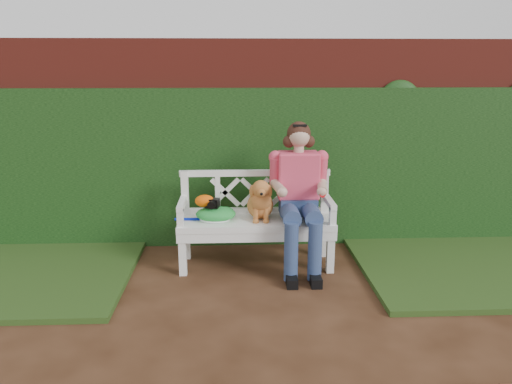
{
  "coord_description": "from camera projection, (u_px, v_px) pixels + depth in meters",
  "views": [
    {
      "loc": [
        -0.11,
        -3.61,
        1.93
      ],
      "look_at": [
        0.09,
        1.02,
        0.75
      ],
      "focal_mm": 35.0,
      "sensor_mm": 36.0,
      "label": 1
    }
  ],
  "objects": [
    {
      "name": "tennis_racket",
      "position": [
        212.0,
        219.0,
        4.81
      ],
      "size": [
        0.6,
        0.43,
        0.03
      ],
      "primitive_type": null,
      "rotation": [
        0.0,
        0.0,
        -0.39
      ],
      "color": "silver",
      "rests_on": "garden_bench"
    },
    {
      "name": "grass_right",
      "position": [
        489.0,
        263.0,
        4.95
      ],
      "size": [
        2.6,
        2.0,
        0.05
      ],
      "primitive_type": "cube",
      "color": "#203915",
      "rests_on": "ground"
    },
    {
      "name": "brick_wall",
      "position": [
        244.0,
        142.0,
        5.55
      ],
      "size": [
        10.0,
        0.3,
        2.2
      ],
      "primitive_type": "cube",
      "color": "maroon",
      "rests_on": "ground"
    },
    {
      "name": "seated_woman",
      "position": [
        298.0,
        197.0,
        4.79
      ],
      "size": [
        0.73,
        0.89,
        1.4
      ],
      "primitive_type": null,
      "rotation": [
        0.0,
        0.0,
        -0.19
      ],
      "color": "#EA2B4D",
      "rests_on": "ground"
    },
    {
      "name": "ivy_hedge",
      "position": [
        245.0,
        168.0,
        5.4
      ],
      "size": [
        10.0,
        0.18,
        1.7
      ],
      "primitive_type": "cube",
      "color": "#2A5C1F",
      "rests_on": "ground"
    },
    {
      "name": "ground",
      "position": [
        250.0,
        314.0,
        3.98
      ],
      "size": [
        60.0,
        60.0,
        0.0
      ],
      "primitive_type": "plane",
      "color": "black"
    },
    {
      "name": "garden_bench",
      "position": [
        256.0,
        242.0,
        4.91
      ],
      "size": [
        1.63,
        0.76,
        0.48
      ],
      "primitive_type": null,
      "rotation": [
        0.0,
        0.0,
        0.11
      ],
      "color": "white",
      "rests_on": "ground"
    },
    {
      "name": "baseball_glove",
      "position": [
        205.0,
        201.0,
        4.77
      ],
      "size": [
        0.2,
        0.16,
        0.12
      ],
      "primitive_type": "ellipsoid",
      "rotation": [
        0.0,
        0.0,
        0.12
      ],
      "color": "#E05507",
      "rests_on": "green_bag"
    },
    {
      "name": "dog",
      "position": [
        260.0,
        198.0,
        4.8
      ],
      "size": [
        0.3,
        0.39,
        0.41
      ],
      "primitive_type": null,
      "rotation": [
        0.0,
        0.0,
        0.07
      ],
      "color": "#AA743B",
      "rests_on": "garden_bench"
    },
    {
      "name": "camera_item",
      "position": [
        212.0,
        203.0,
        4.77
      ],
      "size": [
        0.15,
        0.12,
        0.09
      ],
      "primitive_type": "cube",
      "rotation": [
        0.0,
        0.0,
        -0.25
      ],
      "color": "black",
      "rests_on": "green_bag"
    },
    {
      "name": "green_bag",
      "position": [
        216.0,
        214.0,
        4.8
      ],
      "size": [
        0.4,
        0.32,
        0.13
      ],
      "primitive_type": null,
      "rotation": [
        0.0,
        0.0,
        0.07
      ],
      "color": "green",
      "rests_on": "garden_bench"
    }
  ]
}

